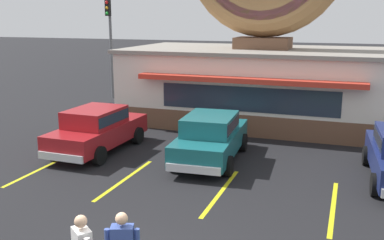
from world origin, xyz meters
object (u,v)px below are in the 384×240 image
Objects in this scene: car_red at (97,128)px; traffic_light_pole at (110,35)px; trash_bin at (113,114)px; car_teal at (211,136)px.

traffic_light_pole is (-5.00, 9.90, 2.84)m from car_red.
car_red is at bearing -68.27° from trash_bin.
traffic_light_pole is at bearing 116.80° from car_red.
traffic_light_pole reaches higher than car_teal.
traffic_light_pole is at bearing 119.71° from trash_bin.
traffic_light_pole is at bearing 133.78° from car_teal.
traffic_light_pole reaches higher than car_red.
car_teal is 4.78× the size of trash_bin.
car_teal and car_red have the same top height.
car_teal is at bearing -46.22° from traffic_light_pole.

